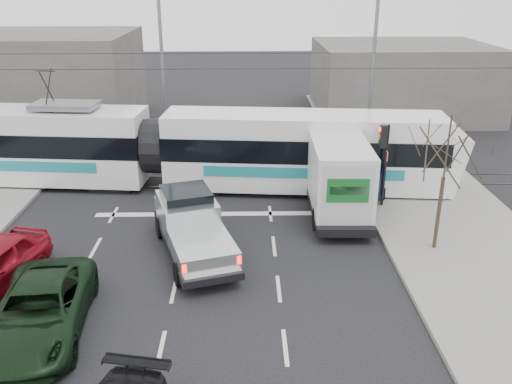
{
  "coord_description": "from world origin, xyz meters",
  "views": [
    {
      "loc": [
        0.64,
        -15.17,
        9.47
      ],
      "look_at": [
        1.04,
        4.0,
        1.8
      ],
      "focal_mm": 38.0,
      "sensor_mm": 36.0,
      "label": 1
    }
  ],
  "objects_px": {
    "traffic_signal": "(384,148)",
    "green_car": "(40,311)",
    "tram": "(155,147)",
    "street_lamp_near": "(370,64)",
    "street_lamp_far": "(159,59)",
    "silver_pickup": "(191,224)",
    "box_truck": "(337,177)",
    "navy_pickup": "(360,186)",
    "bare_tree": "(447,153)"
  },
  "relations": [
    {
      "from": "bare_tree",
      "to": "traffic_signal",
      "type": "bearing_deg",
      "value": 105.76
    },
    {
      "from": "traffic_signal",
      "to": "street_lamp_far",
      "type": "height_order",
      "value": "street_lamp_far"
    },
    {
      "from": "traffic_signal",
      "to": "box_truck",
      "type": "distance_m",
      "value": 2.31
    },
    {
      "from": "traffic_signal",
      "to": "green_car",
      "type": "bearing_deg",
      "value": -143.18
    },
    {
      "from": "tram",
      "to": "street_lamp_near",
      "type": "bearing_deg",
      "value": 27.97
    },
    {
      "from": "street_lamp_far",
      "to": "silver_pickup",
      "type": "relative_size",
      "value": 1.45
    },
    {
      "from": "tram",
      "to": "silver_pickup",
      "type": "height_order",
      "value": "tram"
    },
    {
      "from": "street_lamp_near",
      "to": "tram",
      "type": "distance_m",
      "value": 12.27
    },
    {
      "from": "bare_tree",
      "to": "silver_pickup",
      "type": "height_order",
      "value": "bare_tree"
    },
    {
      "from": "tram",
      "to": "silver_pickup",
      "type": "relative_size",
      "value": 4.33
    },
    {
      "from": "street_lamp_far",
      "to": "silver_pickup",
      "type": "distance_m",
      "value": 14.18
    },
    {
      "from": "bare_tree",
      "to": "tram",
      "type": "relative_size",
      "value": 0.19
    },
    {
      "from": "silver_pickup",
      "to": "navy_pickup",
      "type": "bearing_deg",
      "value": 11.7
    },
    {
      "from": "bare_tree",
      "to": "green_car",
      "type": "height_order",
      "value": "bare_tree"
    },
    {
      "from": "street_lamp_far",
      "to": "street_lamp_near",
      "type": "bearing_deg",
      "value": -9.87
    },
    {
      "from": "street_lamp_far",
      "to": "green_car",
      "type": "bearing_deg",
      "value": -93.05
    },
    {
      "from": "silver_pickup",
      "to": "street_lamp_near",
      "type": "bearing_deg",
      "value": 35.23
    },
    {
      "from": "street_lamp_far",
      "to": "box_truck",
      "type": "bearing_deg",
      "value": -48.77
    },
    {
      "from": "navy_pickup",
      "to": "box_truck",
      "type": "bearing_deg",
      "value": -132.7
    },
    {
      "from": "box_truck",
      "to": "traffic_signal",
      "type": "bearing_deg",
      "value": 12.99
    },
    {
      "from": "silver_pickup",
      "to": "traffic_signal",
      "type": "bearing_deg",
      "value": 8.54
    },
    {
      "from": "street_lamp_far",
      "to": "traffic_signal",
      "type": "bearing_deg",
      "value": -41.72
    },
    {
      "from": "silver_pickup",
      "to": "tram",
      "type": "bearing_deg",
      "value": 91.53
    },
    {
      "from": "street_lamp_far",
      "to": "navy_pickup",
      "type": "height_order",
      "value": "street_lamp_far"
    },
    {
      "from": "box_truck",
      "to": "silver_pickup",
      "type": "bearing_deg",
      "value": -148.59
    },
    {
      "from": "traffic_signal",
      "to": "street_lamp_far",
      "type": "xyz_separation_m",
      "value": [
        -10.66,
        9.5,
        2.37
      ]
    },
    {
      "from": "street_lamp_far",
      "to": "navy_pickup",
      "type": "xyz_separation_m",
      "value": [
        9.81,
        -9.43,
        -4.12
      ]
    },
    {
      "from": "traffic_signal",
      "to": "navy_pickup",
      "type": "xyz_separation_m",
      "value": [
        -0.85,
        0.08,
        -1.75
      ]
    },
    {
      "from": "street_lamp_near",
      "to": "tram",
      "type": "relative_size",
      "value": 0.34
    },
    {
      "from": "traffic_signal",
      "to": "bare_tree",
      "type": "bearing_deg",
      "value": -74.24
    },
    {
      "from": "tram",
      "to": "navy_pickup",
      "type": "bearing_deg",
      "value": -11.85
    },
    {
      "from": "traffic_signal",
      "to": "tram",
      "type": "xyz_separation_m",
      "value": [
        -10.1,
        2.95,
        -0.81
      ]
    },
    {
      "from": "bare_tree",
      "to": "street_lamp_far",
      "type": "height_order",
      "value": "street_lamp_far"
    },
    {
      "from": "street_lamp_near",
      "to": "green_car",
      "type": "bearing_deg",
      "value": -127.58
    },
    {
      "from": "navy_pickup",
      "to": "green_car",
      "type": "relative_size",
      "value": 0.94
    },
    {
      "from": "tram",
      "to": "box_truck",
      "type": "height_order",
      "value": "tram"
    },
    {
      "from": "street_lamp_near",
      "to": "navy_pickup",
      "type": "distance_m",
      "value": 8.66
    },
    {
      "from": "bare_tree",
      "to": "street_lamp_far",
      "type": "relative_size",
      "value": 0.56
    },
    {
      "from": "street_lamp_near",
      "to": "navy_pickup",
      "type": "bearing_deg",
      "value": -102.81
    },
    {
      "from": "bare_tree",
      "to": "street_lamp_far",
      "type": "xyz_separation_m",
      "value": [
        -11.79,
        13.5,
        1.32
      ]
    },
    {
      "from": "silver_pickup",
      "to": "box_truck",
      "type": "xyz_separation_m",
      "value": [
        5.84,
        3.38,
        0.55
      ]
    },
    {
      "from": "street_lamp_far",
      "to": "silver_pickup",
      "type": "height_order",
      "value": "street_lamp_far"
    },
    {
      "from": "street_lamp_far",
      "to": "navy_pickup",
      "type": "bearing_deg",
      "value": -43.85
    },
    {
      "from": "traffic_signal",
      "to": "street_lamp_near",
      "type": "relative_size",
      "value": 0.4
    },
    {
      "from": "bare_tree",
      "to": "box_truck",
      "type": "height_order",
      "value": "bare_tree"
    },
    {
      "from": "green_car",
      "to": "bare_tree",
      "type": "bearing_deg",
      "value": 15.03
    },
    {
      "from": "bare_tree",
      "to": "street_lamp_near",
      "type": "height_order",
      "value": "street_lamp_near"
    },
    {
      "from": "traffic_signal",
      "to": "silver_pickup",
      "type": "bearing_deg",
      "value": -154.17
    },
    {
      "from": "street_lamp_near",
      "to": "silver_pickup",
      "type": "height_order",
      "value": "street_lamp_near"
    },
    {
      "from": "silver_pickup",
      "to": "box_truck",
      "type": "bearing_deg",
      "value": 12.75
    }
  ]
}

